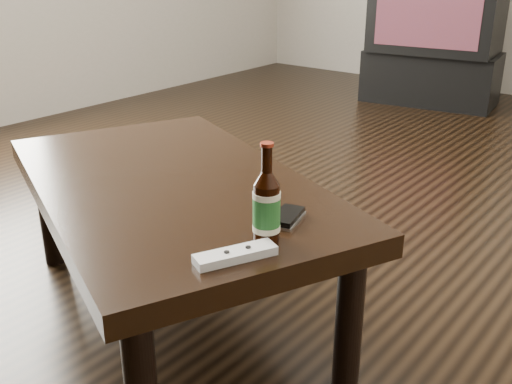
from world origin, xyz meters
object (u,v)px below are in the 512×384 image
Objects in this scene: tv_stand at (430,77)px; phone at (287,217)px; remote at (235,255)px; beer_bottle at (267,207)px; tv at (438,5)px; coffee_table at (170,198)px.

tv_stand is 3.35m from phone.
phone is at bearing 122.22° from remote.
tv_stand is 3.47m from beer_bottle.
coffee_table is at bearing -88.45° from tv.
phone is 0.69× the size of remote.
coffee_table is at bearing 161.43° from phone.
beer_bottle is 0.14m from remote.
coffee_table is at bearing 177.00° from remote.
tv is 3.23m from coffee_table.
remote is (0.01, -0.12, -0.07)m from beer_bottle.
tv is 5.04× the size of remote.
remote is at bearing -87.26° from beer_bottle.
tv_stand is at bearing 106.73° from beer_bottle.
phone is (0.44, -0.02, 0.07)m from coffee_table.
phone is 0.23m from remote.
remote reaches higher than tv_stand.
coffee_table is 0.53m from remote.
remote is at bearing -81.75° from tv_stand.
tv is at bearing 91.48° from phone.
tv is 3.46m from beer_bottle.
tv reaches higher than phone.
beer_bottle is 1.81× the size of phone.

